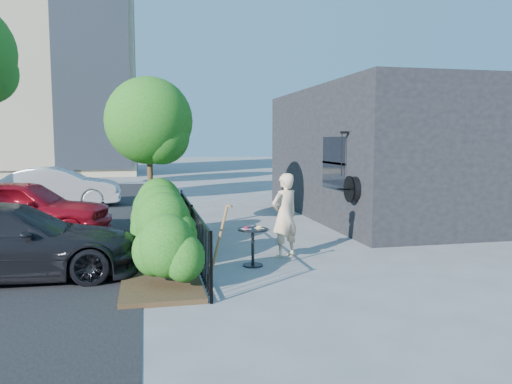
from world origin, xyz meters
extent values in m
plane|color=gray|center=(0.00, 0.00, 0.00)|extent=(120.00, 120.00, 0.00)
cube|color=black|center=(5.50, 4.50, 2.00)|extent=(6.00, 9.00, 4.00)
cube|color=black|center=(2.51, 2.40, 1.80)|extent=(0.04, 1.60, 1.40)
cube|color=black|center=(2.52, 2.40, 1.80)|extent=(0.05, 1.70, 0.06)
cylinder|color=black|center=(2.42, 0.90, 1.25)|extent=(0.18, 0.60, 0.60)
cylinder|color=black|center=(2.32, 0.90, 1.25)|extent=(0.03, 0.64, 0.64)
cube|color=black|center=(2.40, 1.40, 2.60)|extent=(0.25, 0.06, 0.06)
cylinder|color=black|center=(2.32, 1.40, 2.05)|extent=(0.02, 0.02, 1.05)
cylinder|color=black|center=(-1.50, -3.00, 0.55)|extent=(0.05, 0.05, 1.10)
cylinder|color=black|center=(-1.50, 0.00, 0.55)|extent=(0.05, 0.05, 1.10)
cylinder|color=black|center=(-1.50, 3.00, 0.55)|extent=(0.05, 0.05, 1.10)
cube|color=black|center=(-1.50, 0.00, 1.06)|extent=(0.03, 6.00, 0.03)
cube|color=black|center=(-1.50, 0.00, 0.10)|extent=(0.03, 6.00, 0.03)
cylinder|color=black|center=(-1.50, -2.90, 0.55)|extent=(0.02, 0.02, 1.04)
cylinder|color=black|center=(-1.50, -2.70, 0.55)|extent=(0.02, 0.02, 1.04)
cylinder|color=black|center=(-1.50, -2.50, 0.55)|extent=(0.02, 0.02, 1.04)
cylinder|color=black|center=(-1.50, -2.30, 0.55)|extent=(0.02, 0.02, 1.04)
cylinder|color=black|center=(-1.50, -2.10, 0.55)|extent=(0.02, 0.02, 1.04)
cylinder|color=black|center=(-1.50, -1.90, 0.55)|extent=(0.02, 0.02, 1.04)
cylinder|color=black|center=(-1.50, -1.70, 0.55)|extent=(0.02, 0.02, 1.04)
cylinder|color=black|center=(-1.50, -1.50, 0.55)|extent=(0.02, 0.02, 1.04)
cylinder|color=black|center=(-1.50, -1.30, 0.55)|extent=(0.02, 0.02, 1.04)
cylinder|color=black|center=(-1.50, -1.10, 0.55)|extent=(0.02, 0.02, 1.04)
cylinder|color=black|center=(-1.50, -0.90, 0.55)|extent=(0.02, 0.02, 1.04)
cylinder|color=black|center=(-1.50, -0.70, 0.55)|extent=(0.02, 0.02, 1.04)
cylinder|color=black|center=(-1.50, -0.50, 0.55)|extent=(0.02, 0.02, 1.04)
cylinder|color=black|center=(-1.50, -0.30, 0.55)|extent=(0.02, 0.02, 1.04)
cylinder|color=black|center=(-1.50, -0.10, 0.55)|extent=(0.02, 0.02, 1.04)
cylinder|color=black|center=(-1.50, 0.10, 0.55)|extent=(0.02, 0.02, 1.04)
cylinder|color=black|center=(-1.50, 0.30, 0.55)|extent=(0.02, 0.02, 1.04)
cylinder|color=black|center=(-1.50, 0.50, 0.55)|extent=(0.02, 0.02, 1.04)
cylinder|color=black|center=(-1.50, 0.70, 0.55)|extent=(0.02, 0.02, 1.04)
cylinder|color=black|center=(-1.50, 0.90, 0.55)|extent=(0.02, 0.02, 1.04)
cylinder|color=black|center=(-1.50, 1.10, 0.55)|extent=(0.02, 0.02, 1.04)
cylinder|color=black|center=(-1.50, 1.30, 0.55)|extent=(0.02, 0.02, 1.04)
cylinder|color=black|center=(-1.50, 1.50, 0.55)|extent=(0.02, 0.02, 1.04)
cylinder|color=black|center=(-1.50, 1.70, 0.55)|extent=(0.02, 0.02, 1.04)
cylinder|color=black|center=(-1.50, 1.90, 0.55)|extent=(0.02, 0.02, 1.04)
cylinder|color=black|center=(-1.50, 2.10, 0.55)|extent=(0.02, 0.02, 1.04)
cylinder|color=black|center=(-1.50, 2.30, 0.55)|extent=(0.02, 0.02, 1.04)
cylinder|color=black|center=(-1.50, 2.50, 0.55)|extent=(0.02, 0.02, 1.04)
cylinder|color=black|center=(-1.50, 2.70, 0.55)|extent=(0.02, 0.02, 1.04)
cylinder|color=black|center=(-1.50, 2.90, 0.55)|extent=(0.02, 0.02, 1.04)
cube|color=#382616|center=(-2.20, 0.00, 0.04)|extent=(1.30, 6.00, 0.08)
ellipsoid|color=#195112|center=(-2.10, -2.20, 0.70)|extent=(1.10, 1.10, 1.24)
ellipsoid|color=#195112|center=(-2.10, -0.60, 0.70)|extent=(1.10, 1.10, 1.24)
ellipsoid|color=#195112|center=(-2.10, 0.90, 0.70)|extent=(1.10, 1.10, 1.24)
ellipsoid|color=#195112|center=(-2.10, 2.30, 0.70)|extent=(1.10, 1.10, 1.24)
cylinder|color=#3F2B19|center=(-2.30, 2.80, 1.20)|extent=(0.14, 0.14, 2.40)
sphere|color=#195112|center=(-2.30, 2.80, 2.84)|extent=(2.20, 2.20, 2.20)
sphere|color=#195112|center=(-2.00, 2.60, 2.51)|extent=(1.43, 1.43, 1.43)
cylinder|color=black|center=(-0.43, -0.96, 0.71)|extent=(0.58, 0.58, 0.03)
cylinder|color=black|center=(-0.43, -0.96, 0.36)|extent=(0.06, 0.06, 0.70)
cylinder|color=black|center=(-0.43, -0.96, 0.01)|extent=(0.39, 0.39, 0.03)
cube|color=white|center=(-0.56, -0.96, 0.73)|extent=(0.17, 0.17, 0.01)
cube|color=white|center=(-0.30, -0.96, 0.73)|extent=(0.17, 0.17, 0.01)
torus|color=#4D0C2A|center=(-0.56, -0.96, 0.76)|extent=(0.13, 0.13, 0.04)
torus|color=tan|center=(-0.30, -0.96, 0.76)|extent=(0.13, 0.13, 0.04)
imported|color=beige|center=(0.37, -0.35, 0.87)|extent=(0.75, 0.64, 1.74)
cylinder|color=brown|center=(-1.22, -1.90, 0.73)|extent=(0.35, 0.05, 1.21)
cube|color=gray|center=(-1.40, -1.90, 0.10)|extent=(0.09, 0.18, 0.25)
cylinder|color=brown|center=(-1.03, -1.90, 1.31)|extent=(0.10, 0.10, 0.05)
imported|color=#A30D1C|center=(-5.44, 2.98, 0.74)|extent=(4.54, 2.39, 1.47)
imported|color=silver|center=(-5.51, 8.85, 0.72)|extent=(4.38, 1.58, 1.44)
imported|color=black|center=(-4.78, -0.88, 0.66)|extent=(4.54, 1.85, 1.32)
camera|label=1|loc=(-2.41, -10.15, 2.42)|focal=35.00mm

